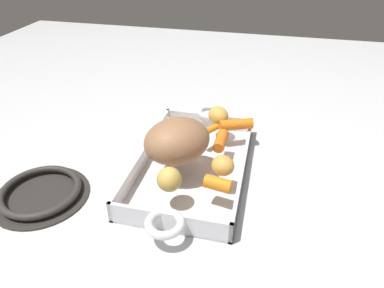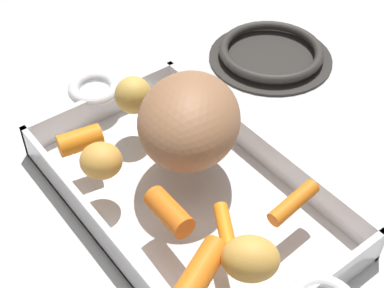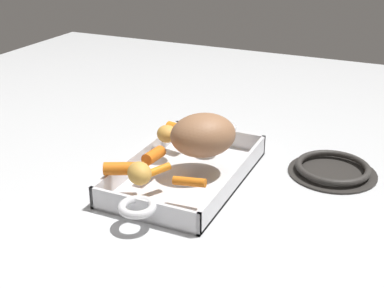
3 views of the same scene
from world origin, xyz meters
TOP-DOWN VIEW (x-y plane):
  - ground_plane at (0.00, 0.00)m, footprint 2.06×2.06m
  - roasting_dish at (0.00, 0.00)m, footprint 0.44×0.21m
  - pork_roast at (0.03, -0.02)m, footprint 0.16×0.16m
  - baby_carrot_southwest at (0.10, 0.07)m, footprint 0.03×0.05m
  - baby_carrot_northwest at (-0.11, 0.07)m, footprint 0.05×0.08m
  - baby_carrot_short at (-0.10, -0.05)m, footprint 0.02×0.06m
  - baby_carrot_center_right at (-0.08, 0.02)m, footprint 0.05×0.04m
  - baby_carrot_long at (-0.04, 0.05)m, footprint 0.06×0.02m
  - potato_near_roast at (0.12, -0.01)m, footprint 0.04×0.05m
  - potato_golden_small at (-0.13, 0.03)m, footprint 0.06×0.06m
  - potato_golden_large at (0.05, 0.07)m, footprint 0.06×0.06m
  - stove_burner_rear at (0.14, -0.25)m, footprint 0.17×0.17m

SIDE VIEW (x-z plane):
  - ground_plane at x=0.00m, z-range 0.00..0.00m
  - stove_burner_rear at x=0.14m, z-range 0.00..0.02m
  - roasting_dish at x=0.00m, z-range -0.01..0.04m
  - baby_carrot_center_right at x=-0.08m, z-range 0.04..0.06m
  - baby_carrot_short at x=-0.10m, z-range 0.04..0.06m
  - baby_carrot_long at x=-0.04m, z-range 0.04..0.07m
  - baby_carrot_southwest at x=0.10m, z-range 0.05..0.07m
  - baby_carrot_northwest at x=-0.11m, z-range 0.04..0.07m
  - potato_golden_large at x=0.05m, z-range 0.05..0.08m
  - potato_golden_small at x=-0.13m, z-range 0.05..0.08m
  - potato_near_roast at x=0.12m, z-range 0.05..0.09m
  - pork_roast at x=0.03m, z-range 0.05..0.13m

